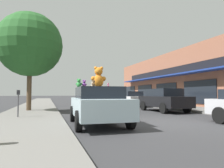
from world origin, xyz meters
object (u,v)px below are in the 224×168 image
Objects in this scene: teddy_bear_brown at (94,83)px; teddy_bear_blue at (79,85)px; teddy_bear_pink at (108,85)px; street_tree at (30,45)px; teddy_bear_giant at (99,77)px; teddy_bear_green at (79,83)px; teddy_bear_cream at (92,85)px; parking_meter at (18,100)px; parked_car_far_right at (130,98)px; plush_art_car at (98,104)px; teddy_bear_purple at (84,84)px; parked_car_far_center at (164,99)px.

teddy_bear_blue is at bearing -125.54° from teddy_bear_brown.
teddy_bear_pink is 0.03× the size of street_tree.
street_tree reaches higher than teddy_bear_giant.
teddy_bear_blue is at bearing -76.87° from teddy_bear_green.
parking_meter is (-3.19, 1.76, -0.67)m from teddy_bear_cream.
teddy_bear_cream is 0.71m from teddy_bear_pink.
street_tree reaches higher than teddy_bear_brown.
parked_car_far_right is 12.00m from parking_meter.
teddy_bear_green reaches higher than teddy_bear_brown.
street_tree reaches higher than plush_art_car.
teddy_bear_brown is (-0.36, -0.69, -0.29)m from teddy_bear_giant.
plush_art_car is 1.23m from teddy_bear_purple.
parked_car_far_center is 5.94m from parked_car_far_right.
plush_art_car is 1.13m from teddy_bear_cream.
teddy_bear_giant reaches higher than teddy_bear_purple.
teddy_bear_cream is at bearing -89.72° from teddy_bear_pink.
teddy_bear_brown reaches higher than parking_meter.
street_tree is (-2.68, 5.81, 2.90)m from teddy_bear_purple.
teddy_bear_pink is at bearing -118.13° from parked_car_far_right.
teddy_bear_cream reaches higher than parking_meter.
teddy_bear_purple reaches higher than teddy_bear_brown.
teddy_bear_green reaches higher than plush_art_car.
parked_car_far_center reaches higher than plush_art_car.
teddy_bear_brown is at bearing -46.09° from parking_meter.
teddy_bear_green is at bearing -75.61° from teddy_bear_pink.
street_tree is (-3.04, 5.79, 2.94)m from teddy_bear_cream.
parked_car_far_center is 3.44× the size of parking_meter.
parked_car_far_center is (5.26, 3.89, -0.76)m from teddy_bear_pink.
teddy_bear_purple is at bearing 122.29° from plush_art_car.
teddy_bear_green reaches higher than parked_car_far_center.
street_tree reaches higher than teddy_bear_purple.
parked_car_far_right is 10.43m from street_tree.
street_tree reaches higher than parked_car_far_center.
teddy_bear_cream is 0.06× the size of parked_car_far_right.
teddy_bear_blue is 1.30× the size of teddy_bear_pink.
teddy_bear_brown is 0.04× the size of street_tree.
teddy_bear_blue is 7.40m from parked_car_far_center.
teddy_bear_pink reaches higher than plush_art_car.
teddy_bear_blue reaches higher than parking_meter.
teddy_bear_giant is at bearing -166.03° from teddy_bear_brown.
teddy_bear_green is at bearing -35.82° from parking_meter.
parked_car_far_center is 9.94m from street_tree.
teddy_bear_giant is at bearing -34.01° from teddy_bear_pink.
teddy_bear_brown is 1.26m from teddy_bear_green.
teddy_bear_blue is at bearing -31.76° from parking_meter.
teddy_bear_cream is 0.88× the size of teddy_bear_blue.
teddy_bear_brown is 12.53m from parked_car_far_right.
street_tree reaches higher than parked_car_far_right.
teddy_bear_brown is at bearing -119.46° from parked_car_far_right.
teddy_bear_pink is 4.39m from parking_meter.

